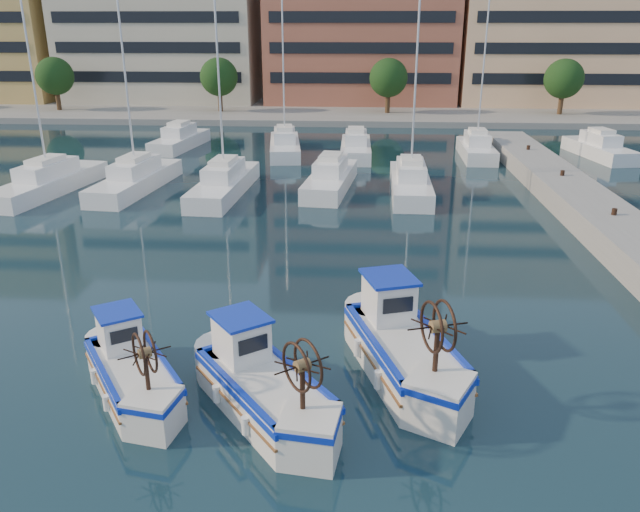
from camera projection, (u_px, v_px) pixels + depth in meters
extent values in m
plane|color=#17343D|center=(310.00, 396.00, 16.92)|extent=(300.00, 300.00, 0.00)
cube|color=gray|center=(352.00, 101.00, 79.47)|extent=(180.00, 40.00, 0.60)
cube|color=beige|center=(163.00, 10.00, 75.22)|extent=(23.00, 14.00, 21.00)
cube|color=black|center=(144.00, 8.00, 68.68)|extent=(21.16, 0.12, 18.90)
cube|color=#FBC18B|center=(560.00, 4.00, 72.19)|extent=(23.00, 14.00, 22.00)
cube|color=black|center=(580.00, 3.00, 65.64)|extent=(21.16, 0.12, 19.80)
cylinder|color=#3F2B19|center=(58.00, 102.00, 68.37)|extent=(0.50, 0.50, 3.00)
sphere|color=#1C4117|center=(55.00, 76.00, 67.43)|extent=(4.00, 4.00, 4.00)
cylinder|color=#3F2B19|center=(220.00, 103.00, 67.28)|extent=(0.50, 0.50, 3.00)
sphere|color=#1C4117|center=(219.00, 77.00, 66.33)|extent=(4.00, 4.00, 4.00)
cylinder|color=#3F2B19|center=(388.00, 104.00, 66.18)|extent=(0.50, 0.50, 3.00)
sphere|color=#1C4117|center=(389.00, 78.00, 65.24)|extent=(4.00, 4.00, 4.00)
cylinder|color=#3F2B19|center=(560.00, 105.00, 65.09)|extent=(0.50, 0.50, 3.00)
sphere|color=#1C4117|center=(564.00, 79.00, 64.14)|extent=(4.00, 4.00, 4.00)
cube|color=white|center=(49.00, 185.00, 37.11)|extent=(3.62, 9.74, 1.00)
cylinder|color=silver|center=(35.00, 90.00, 35.19)|extent=(0.12, 0.12, 11.00)
cube|color=white|center=(136.00, 182.00, 37.74)|extent=(3.14, 9.43, 1.00)
cylinder|color=silver|center=(127.00, 88.00, 35.82)|extent=(0.12, 0.12, 11.00)
cube|color=white|center=(225.00, 186.00, 36.85)|extent=(2.71, 9.49, 1.00)
cylinder|color=silver|center=(219.00, 90.00, 34.93)|extent=(0.12, 0.12, 11.00)
cube|color=white|center=(331.00, 181.00, 38.01)|extent=(3.17, 8.70, 1.00)
cube|color=white|center=(410.00, 185.00, 37.02)|extent=(2.39, 8.84, 1.00)
cylinder|color=silver|center=(415.00, 90.00, 35.10)|extent=(0.12, 0.12, 11.00)
cube|color=white|center=(180.00, 142.00, 50.57)|extent=(3.22, 8.08, 1.00)
cube|color=white|center=(285.00, 147.00, 48.37)|extent=(3.30, 9.06, 1.00)
cylinder|color=silver|center=(283.00, 74.00, 46.45)|extent=(0.12, 0.12, 11.00)
cube|color=white|center=(356.00, 149.00, 47.51)|extent=(2.27, 8.00, 1.00)
cube|color=white|center=(476.00, 151.00, 47.00)|extent=(2.39, 7.17, 1.00)
cylinder|color=silver|center=(483.00, 75.00, 45.08)|extent=(0.12, 0.12, 11.00)
cube|color=white|center=(599.00, 151.00, 47.09)|extent=(3.48, 7.93, 1.00)
cube|color=silver|center=(133.00, 379.00, 16.85)|extent=(3.54, 4.12, 0.96)
cube|color=#0D28B0|center=(132.00, 367.00, 16.72)|extent=(3.64, 4.24, 0.15)
cube|color=#163FAF|center=(132.00, 369.00, 16.74)|extent=(3.02, 3.59, 0.06)
cube|color=white|center=(119.00, 330.00, 17.39)|extent=(1.51, 1.56, 1.01)
cube|color=#0D28B0|center=(117.00, 312.00, 17.20)|extent=(1.70, 1.75, 0.07)
cylinder|color=#331E14|center=(147.00, 374.00, 15.16)|extent=(0.11, 0.11, 1.07)
cylinder|color=brown|center=(145.00, 353.00, 14.96)|extent=(0.39, 0.38, 0.26)
torus|color=#331E14|center=(139.00, 354.00, 14.90)|extent=(0.66, 0.92, 1.07)
torus|color=#331E14|center=(150.00, 351.00, 15.03)|extent=(0.66, 0.92, 1.07)
cube|color=silver|center=(265.00, 395.00, 16.01)|extent=(4.07, 4.54, 1.08)
cube|color=#0D28B0|center=(264.00, 381.00, 15.86)|extent=(4.19, 4.68, 0.16)
cube|color=#163FAF|center=(265.00, 383.00, 15.89)|extent=(3.49, 3.95, 0.06)
cube|color=white|center=(241.00, 338.00, 16.58)|extent=(1.70, 1.74, 1.13)
cube|color=#0D28B0|center=(240.00, 317.00, 16.37)|extent=(1.92, 1.96, 0.08)
cylinder|color=#331E14|center=(303.00, 390.00, 14.17)|extent=(0.12, 0.12, 1.19)
cylinder|color=brown|center=(302.00, 365.00, 13.95)|extent=(0.43, 0.43, 0.29)
torus|color=#331E14|center=(296.00, 367.00, 13.87)|extent=(0.78, 1.00, 1.20)
torus|color=#331E14|center=(308.00, 363.00, 14.03)|extent=(0.78, 1.00, 1.20)
cube|color=silver|center=(404.00, 356.00, 17.76)|extent=(3.40, 5.15, 1.19)
cube|color=#0D28B0|center=(404.00, 342.00, 17.60)|extent=(3.50, 5.30, 0.18)
cube|color=#163FAF|center=(404.00, 344.00, 17.62)|extent=(2.83, 4.56, 0.07)
cube|color=white|center=(389.00, 298.00, 18.56)|extent=(1.64, 1.78, 1.24)
cube|color=#0D28B0|center=(390.00, 277.00, 18.33)|extent=(1.85, 2.00, 0.09)
cylinder|color=#331E14|center=(436.00, 352.00, 15.47)|extent=(0.14, 0.14, 1.31)
cylinder|color=brown|center=(438.00, 326.00, 15.23)|extent=(0.44, 0.41, 0.32)
torus|color=#331E14|center=(432.00, 327.00, 15.19)|extent=(0.48, 1.28, 1.32)
torus|color=#331E14|center=(444.00, 326.00, 15.27)|extent=(0.48, 1.28, 1.32)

